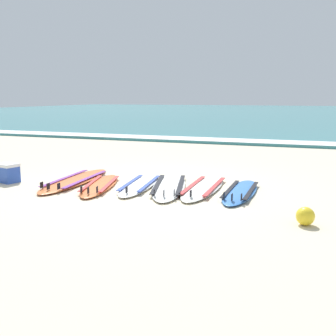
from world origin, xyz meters
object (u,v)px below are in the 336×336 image
object	(u,v)px
surfboard_3	(169,186)
cooler_box	(7,173)
surfboard_1	(100,185)
beach_ball	(305,216)
surfboard_0	(76,180)
surfboard_5	(240,192)
surfboard_2	(140,185)
surfboard_4	(204,187)

from	to	relation	value
surfboard_3	cooler_box	world-z (taller)	cooler_box
surfboard_1	beach_ball	bearing A→B (deg)	-16.30
surfboard_0	surfboard_5	size ratio (longest dim) A/B	1.25
surfboard_3	surfboard_2	bearing A→B (deg)	-173.09
surfboard_1	surfboard_3	distance (m)	1.31
surfboard_5	beach_ball	world-z (taller)	beach_ball
surfboard_0	surfboard_1	world-z (taller)	same
surfboard_5	cooler_box	distance (m)	4.61
surfboard_3	surfboard_4	size ratio (longest dim) A/B	1.08
surfboard_0	cooler_box	distance (m)	1.37
surfboard_5	beach_ball	size ratio (longest dim) A/B	8.18
surfboard_0	surfboard_1	distance (m)	0.74
surfboard_2	surfboard_5	size ratio (longest dim) A/B	1.04
surfboard_2	surfboard_4	distance (m)	1.22
cooler_box	surfboard_0	bearing A→B (deg)	20.19
surfboard_5	cooler_box	world-z (taller)	cooler_box
surfboard_1	surfboard_4	bearing A→B (deg)	14.60
surfboard_2	cooler_box	distance (m)	2.72
surfboard_0	surfboard_2	world-z (taller)	same
surfboard_3	beach_ball	xyz separation A→B (m)	(2.46, -1.46, 0.09)
surfboard_4	surfboard_3	bearing A→B (deg)	-169.58
surfboard_3	beach_ball	distance (m)	2.86
surfboard_3	surfboard_5	world-z (taller)	same
surfboard_2	surfboard_3	bearing A→B (deg)	6.91
surfboard_1	beach_ball	world-z (taller)	beach_ball
surfboard_3	surfboard_4	bearing A→B (deg)	10.42
surfboard_0	surfboard_3	bearing A→B (deg)	4.01
surfboard_4	cooler_box	size ratio (longest dim) A/B	4.43
surfboard_3	surfboard_4	xyz separation A→B (m)	(0.64, 0.12, -0.00)
surfboard_0	surfboard_2	distance (m)	1.39
surfboard_2	surfboard_4	world-z (taller)	same
surfboard_5	beach_ball	xyz separation A→B (m)	(1.12, -1.47, 0.09)
cooler_box	beach_ball	bearing A→B (deg)	-8.55
surfboard_4	cooler_box	distance (m)	3.94
surfboard_0	surfboard_3	size ratio (longest dim) A/B	1.03
cooler_box	beach_ball	distance (m)	5.75
surfboard_3	beach_ball	world-z (taller)	beach_ball
surfboard_2	surfboard_4	xyz separation A→B (m)	(1.21, 0.19, -0.00)
surfboard_2	surfboard_3	size ratio (longest dim) A/B	0.86
beach_ball	surfboard_3	bearing A→B (deg)	149.24
cooler_box	beach_ball	size ratio (longest dim) A/B	2.08
surfboard_0	surfboard_3	world-z (taller)	same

